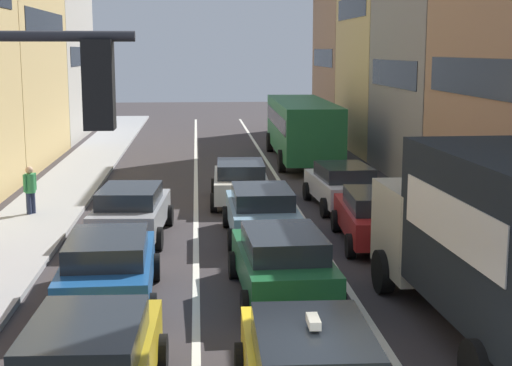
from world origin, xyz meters
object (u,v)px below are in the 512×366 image
coupe_centre_lane_fourth (240,181)px  sedan_right_lane_behind_truck (377,216)px  sedan_left_lane_front (88,364)px  sedan_centre_lane_second (282,262)px  wagon_left_lane_second (108,267)px  hatchback_centre_lane_third (262,211)px  sedan_left_lane_third (131,210)px  pedestrian_near_kerb (30,189)px  bus_mid_queue_primary (302,125)px  wagon_right_lane_far (343,185)px  removalist_box_truck (496,236)px

coupe_centre_lane_fourth → sedan_right_lane_behind_truck: bearing=-148.3°
sedan_left_lane_front → sedan_centre_lane_second: (3.41, 5.18, 0.00)m
wagon_left_lane_second → hatchback_centre_lane_third: (3.68, 5.33, 0.00)m
sedan_left_lane_third → pedestrian_near_kerb: pedestrian_near_kerb is taller
coupe_centre_lane_fourth → bus_mid_queue_primary: 10.57m
sedan_centre_lane_second → bus_mid_queue_primary: bus_mid_queue_primary is taller
coupe_centre_lane_fourth → bus_mid_queue_primary: (3.51, 9.92, 0.96)m
bus_mid_queue_primary → pedestrian_near_kerb: size_ratio=6.35×
wagon_left_lane_second → bus_mid_queue_primary: (6.88, 20.33, 0.96)m
hatchback_centre_lane_third → wagon_right_lane_far: (3.10, 4.07, 0.00)m
removalist_box_truck → wagon_left_lane_second: 7.79m
sedan_left_lane_front → sedan_centre_lane_second: same height
hatchback_centre_lane_third → wagon_right_lane_far: bearing=-37.8°
removalist_box_truck → sedan_left_lane_front: (-6.95, -2.41, -1.18)m
sedan_left_lane_front → coupe_centre_lane_fourth: (3.10, 15.48, 0.00)m
removalist_box_truck → bus_mid_queue_primary: bearing=-1.0°
sedan_centre_lane_second → wagon_right_lane_far: same height
sedan_left_lane_third → pedestrian_near_kerb: (-3.40, 2.90, 0.15)m
bus_mid_queue_primary → sedan_left_lane_third: bearing=155.8°
coupe_centre_lane_fourth → pedestrian_near_kerb: 7.01m
bus_mid_queue_primary → pedestrian_near_kerb: bus_mid_queue_primary is taller
sedan_left_lane_third → bus_mid_queue_primary: bus_mid_queue_primary is taller
sedan_centre_lane_second → wagon_right_lane_far: (3.09, 9.30, 0.00)m
sedan_centre_lane_second → bus_mid_queue_primary: 20.49m
sedan_centre_lane_second → bus_mid_queue_primary: size_ratio=0.41×
sedan_right_lane_behind_truck → wagon_right_lane_far: (0.00, 4.92, 0.00)m
hatchback_centre_lane_third → bus_mid_queue_primary: size_ratio=0.41×
sedan_centre_lane_second → pedestrian_near_kerb: (-7.09, 8.52, 0.15)m
sedan_right_lane_behind_truck → removalist_box_truck: bearing=-173.5°
hatchback_centre_lane_third → coupe_centre_lane_fourth: same height
sedan_left_lane_third → bus_mid_queue_primary: size_ratio=0.42×
sedan_centre_lane_second → sedan_left_lane_front: bearing=144.3°
wagon_right_lane_far → sedan_left_lane_third: bearing=115.5°
removalist_box_truck → wagon_right_lane_far: bearing=0.3°
sedan_right_lane_behind_truck → pedestrian_near_kerb: bearing=70.8°
wagon_left_lane_second → pedestrian_near_kerb: bearing=20.1°
sedan_left_lane_front → pedestrian_near_kerb: size_ratio=2.63×
removalist_box_truck → sedan_left_lane_front: removalist_box_truck is taller
removalist_box_truck → hatchback_centre_lane_third: removalist_box_truck is taller
sedan_left_lane_third → bus_mid_queue_primary: 16.17m
coupe_centre_lane_fourth → wagon_right_lane_far: (3.40, -1.00, 0.00)m
hatchback_centre_lane_third → coupe_centre_lane_fourth: (-0.31, 5.07, 0.00)m
sedan_left_lane_front → coupe_centre_lane_fourth: size_ratio=1.00×
sedan_centre_lane_second → bus_mid_queue_primary: bearing=-11.3°
coupe_centre_lane_fourth → sedan_right_lane_behind_truck: size_ratio=0.99×
bus_mid_queue_primary → coupe_centre_lane_fourth: bearing=161.6°
hatchback_centre_lane_third → sedan_right_lane_behind_truck: 3.21m
removalist_box_truck → wagon_left_lane_second: size_ratio=1.79×
sedan_centre_lane_second → wagon_left_lane_second: same height
wagon_right_lane_far → bus_mid_queue_primary: 10.96m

